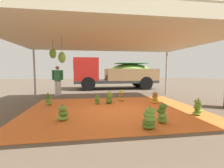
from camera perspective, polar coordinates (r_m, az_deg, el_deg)
The scene contains 14 objects.
ground_plane at distance 9.05m, azimuth -2.41°, elevation -4.53°, with size 40.00×40.00×0.00m, color brown.
tarp_orange at distance 6.14m, azimuth 0.80°, elevation -9.07°, with size 6.48×5.03×0.01m, color orange.
tent_canopy at distance 5.96m, azimuth 0.75°, elevation 15.47°, with size 8.00×7.00×2.66m.
banana_bunch_0 at distance 7.06m, azimuth -5.23°, elevation -5.63°, with size 0.31×0.33×0.44m.
banana_bunch_1 at distance 7.51m, azimuth 15.05°, elevation -4.87°, with size 0.45×0.45×0.53m.
banana_bunch_2 at distance 4.77m, azimuth 17.45°, elevation -10.11°, with size 0.38×0.39×0.60m.
banana_bunch_3 at distance 5.99m, azimuth 28.20°, elevation -7.60°, with size 0.40×0.38×0.58m.
banana_bunch_4 at distance 5.01m, azimuth -17.05°, elevation -10.07°, with size 0.41×0.41×0.48m.
banana_bunch_5 at distance 4.24m, azimuth 13.12°, elevation -12.02°, with size 0.43×0.47×0.59m.
banana_bunch_6 at distance 7.06m, azimuth -0.98°, elevation -5.03°, with size 0.38×0.38×0.59m.
banana_bunch_7 at distance 7.74m, azimuth 3.38°, elevation -4.31°, with size 0.29×0.30×0.56m.
banana_bunch_8 at distance 7.30m, azimuth -21.77°, elevation -5.26°, with size 0.35×0.36×0.54m.
cargo_truck_main at distance 12.78m, azimuth 0.65°, elevation 3.93°, with size 6.41×2.39×2.40m.
worker_0 at distance 9.89m, azimuth -18.78°, elevation 1.96°, with size 0.64×0.39×1.75m.
Camera 1 is at (-1.00, -5.87, 1.50)m, focal length 25.67 mm.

